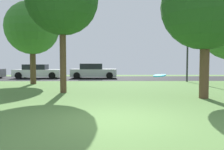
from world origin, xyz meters
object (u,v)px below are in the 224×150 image
Objects in this scene: oak_tree_right at (32,28)px; frisbee_disc at (160,76)px; maple_tree_far at (206,5)px; parked_car_white at (38,72)px; street_lamp_post at (187,54)px; parked_car_silver at (93,72)px.

oak_tree_right is 13.62m from frisbee_disc.
oak_tree_right is at bearing 145.59° from maple_tree_far.
maple_tree_far is at bearing -48.14° from parked_car_white.
maple_tree_far is 1.33× the size of street_lamp_post.
street_lamp_post is (2.23, 8.49, -1.78)m from maple_tree_far.
maple_tree_far is 1.00× the size of oak_tree_right.
oak_tree_right is 7.81m from parked_car_silver.
parked_car_white is at bearing 114.92° from frisbee_disc.
frisbee_disc is 17.61m from parked_car_silver.
street_lamp_post reaches higher than parked_car_silver.
oak_tree_right reaches higher than frisbee_disc.
maple_tree_far is 6.46m from frisbee_disc.
frisbee_disc is 0.08× the size of parked_car_silver.
maple_tree_far is at bearing 58.05° from frisbee_disc.
parked_car_silver is at bearing 55.52° from oak_tree_right.
parked_car_white is at bearing 131.86° from maple_tree_far.
maple_tree_far is 8.95m from street_lamp_post.
oak_tree_right is 1.31× the size of parked_car_white.
street_lamp_post is (13.46, -4.05, 1.62)m from parked_car_white.
maple_tree_far is at bearing -104.75° from street_lamp_post.
street_lamp_post reaches higher than parked_car_white.
maple_tree_far reaches higher than frisbee_disc.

